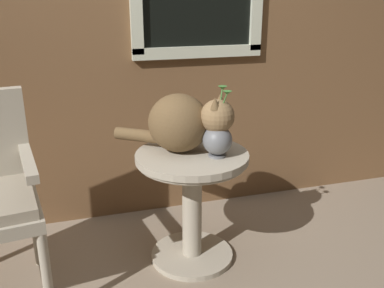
% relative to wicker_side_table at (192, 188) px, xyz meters
% --- Properties ---
extents(ground_plane, '(6.00, 6.00, 0.00)m').
position_rel_wicker_side_table_xyz_m(ground_plane, '(-0.18, -0.22, -0.42)').
color(ground_plane, gray).
extents(back_wall, '(4.00, 0.07, 2.60)m').
position_rel_wicker_side_table_xyz_m(back_wall, '(-0.17, 0.63, 0.88)').
color(back_wall, brown).
rests_on(back_wall, ground_plane).
extents(wicker_side_table, '(0.58, 0.58, 0.62)m').
position_rel_wicker_side_table_xyz_m(wicker_side_table, '(0.00, 0.00, 0.00)').
color(wicker_side_table, '#B2A893').
rests_on(wicker_side_table, ground_plane).
extents(cat, '(0.56, 0.44, 0.31)m').
position_rel_wicker_side_table_xyz_m(cat, '(-0.03, 0.05, 0.35)').
color(cat, brown).
rests_on(cat, wicker_side_table).
extents(pewter_vase_with_ivy, '(0.15, 0.15, 0.35)m').
position_rel_wicker_side_table_xyz_m(pewter_vase_with_ivy, '(0.11, -0.08, 0.29)').
color(pewter_vase_with_ivy, slate).
rests_on(pewter_vase_with_ivy, wicker_side_table).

